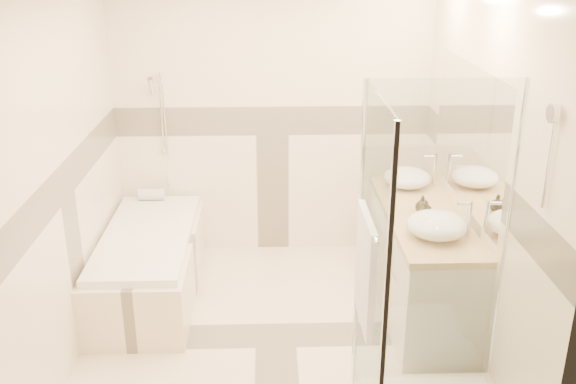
{
  "coord_description": "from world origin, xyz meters",
  "views": [
    {
      "loc": [
        -0.04,
        -4.08,
        2.72
      ],
      "look_at": [
        0.1,
        0.25,
        1.05
      ],
      "focal_mm": 40.0,
      "sensor_mm": 36.0,
      "label": 1
    }
  ],
  "objects_px": {
    "vanity": "(420,263)",
    "shower_enclosure": "(421,353)",
    "amenity_bottle_a": "(426,209)",
    "vessel_sink_near": "(407,177)",
    "amenity_bottle_b": "(422,204)",
    "vessel_sink_far": "(436,225)",
    "bathtub": "(149,261)"
  },
  "relations": [
    {
      "from": "vanity",
      "to": "shower_enclosure",
      "type": "relative_size",
      "value": 0.79
    },
    {
      "from": "shower_enclosure",
      "to": "amenity_bottle_a",
      "type": "relative_size",
      "value": 14.76
    },
    {
      "from": "shower_enclosure",
      "to": "vessel_sink_near",
      "type": "distance_m",
      "value": 1.91
    },
    {
      "from": "amenity_bottle_a",
      "to": "amenity_bottle_b",
      "type": "height_order",
      "value": "amenity_bottle_a"
    },
    {
      "from": "vessel_sink_far",
      "to": "amenity_bottle_b",
      "type": "xyz_separation_m",
      "value": [
        0.0,
        0.42,
        -0.02
      ]
    },
    {
      "from": "shower_enclosure",
      "to": "vessel_sink_far",
      "type": "distance_m",
      "value": 1.0
    },
    {
      "from": "vessel_sink_near",
      "to": "vessel_sink_far",
      "type": "height_order",
      "value": "vessel_sink_far"
    },
    {
      "from": "vanity",
      "to": "vessel_sink_far",
      "type": "xyz_separation_m",
      "value": [
        -0.02,
        -0.41,
        0.51
      ]
    },
    {
      "from": "bathtub",
      "to": "amenity_bottle_a",
      "type": "bearing_deg",
      "value": -11.73
    },
    {
      "from": "amenity_bottle_a",
      "to": "shower_enclosure",
      "type": "bearing_deg",
      "value": -103.03
    },
    {
      "from": "vessel_sink_far",
      "to": "shower_enclosure",
      "type": "bearing_deg",
      "value": -107.55
    },
    {
      "from": "amenity_bottle_b",
      "to": "vessel_sink_near",
      "type": "bearing_deg",
      "value": 90.0
    },
    {
      "from": "shower_enclosure",
      "to": "amenity_bottle_b",
      "type": "height_order",
      "value": "shower_enclosure"
    },
    {
      "from": "vessel_sink_far",
      "to": "amenity_bottle_b",
      "type": "relative_size",
      "value": 3.14
    },
    {
      "from": "shower_enclosure",
      "to": "amenity_bottle_a",
      "type": "distance_m",
      "value": 1.28
    },
    {
      "from": "amenity_bottle_a",
      "to": "amenity_bottle_b",
      "type": "bearing_deg",
      "value": 90.0
    },
    {
      "from": "bathtub",
      "to": "amenity_bottle_b",
      "type": "bearing_deg",
      "value": -9.02
    },
    {
      "from": "vessel_sink_far",
      "to": "amenity_bottle_a",
      "type": "relative_size",
      "value": 3.02
    },
    {
      "from": "vessel_sink_near",
      "to": "amenity_bottle_a",
      "type": "distance_m",
      "value": 0.66
    },
    {
      "from": "amenity_bottle_a",
      "to": "amenity_bottle_b",
      "type": "distance_m",
      "value": 0.1
    },
    {
      "from": "bathtub",
      "to": "shower_enclosure",
      "type": "xyz_separation_m",
      "value": [
        1.86,
        -1.62,
        0.2
      ]
    },
    {
      "from": "shower_enclosure",
      "to": "vessel_sink_far",
      "type": "bearing_deg",
      "value": 72.45
    },
    {
      "from": "vessel_sink_near",
      "to": "amenity_bottle_a",
      "type": "xyz_separation_m",
      "value": [
        0.0,
        -0.66,
        -0.01
      ]
    },
    {
      "from": "vanity",
      "to": "amenity_bottle_b",
      "type": "relative_size",
      "value": 12.21
    },
    {
      "from": "bathtub",
      "to": "vanity",
      "type": "bearing_deg",
      "value": -9.25
    },
    {
      "from": "bathtub",
      "to": "amenity_bottle_a",
      "type": "distance_m",
      "value": 2.26
    },
    {
      "from": "shower_enclosure",
      "to": "vessel_sink_near",
      "type": "bearing_deg",
      "value": 81.56
    },
    {
      "from": "vessel_sink_far",
      "to": "amenity_bottle_b",
      "type": "distance_m",
      "value": 0.42
    },
    {
      "from": "vessel_sink_near",
      "to": "amenity_bottle_b",
      "type": "distance_m",
      "value": 0.56
    },
    {
      "from": "shower_enclosure",
      "to": "vanity",
      "type": "bearing_deg",
      "value": 77.03
    },
    {
      "from": "amenity_bottle_a",
      "to": "amenity_bottle_b",
      "type": "xyz_separation_m",
      "value": [
        0.0,
        0.1,
        -0.0
      ]
    },
    {
      "from": "bathtub",
      "to": "amenity_bottle_b",
      "type": "xyz_separation_m",
      "value": [
        2.13,
        -0.34,
        0.61
      ]
    }
  ]
}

